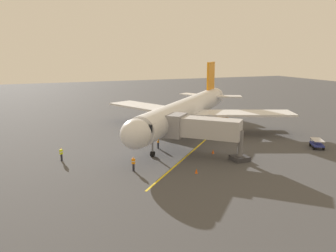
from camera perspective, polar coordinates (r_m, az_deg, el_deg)
The scene contains 10 objects.
ground_plane at distance 56.18m, azimuth 2.10°, elevation -1.68°, with size 220.00×220.00×0.00m, color #424244.
apron_lead_in_line at distance 52.36m, azimuth 5.71°, elevation -2.77°, with size 0.24×40.00×0.01m, color yellow.
airplane at distance 57.03m, azimuth 3.09°, elevation 2.63°, with size 32.87×33.28×11.50m.
jet_bridge at distance 44.93m, azimuth 4.94°, elevation -0.35°, with size 9.63×9.34×5.40m.
ground_crew_marshaller at distance 45.43m, azimuth -17.32°, elevation -4.48°, with size 0.47×0.45×1.71m.
ground_crew_wing_walker at distance 48.87m, azimuth -1.65°, elevation -2.74°, with size 0.31×0.44×1.71m.
ground_crew_loader at distance 39.95m, azimuth -5.77°, elevation -6.26°, with size 0.47×0.44×1.71m.
baggage_cart_near_nose at distance 53.52m, azimuth 23.54°, elevation -2.70°, with size 2.51×2.95×1.27m.
safety_cone_nose_left at distance 47.01m, azimuth 7.50°, elevation -4.23°, with size 0.32×0.32×0.55m, color #F2590F.
safety_cone_nose_right at distance 39.38m, azimuth 4.74°, elevation -7.46°, with size 0.32×0.32×0.55m, color #F2590F.
Camera 1 is at (22.21, 49.79, 13.55)m, focal length 36.65 mm.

